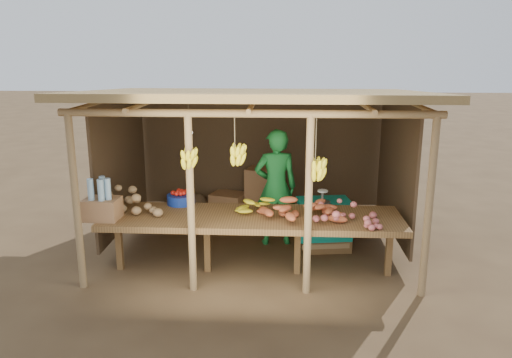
{
  "coord_description": "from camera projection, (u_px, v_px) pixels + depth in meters",
  "views": [
    {
      "loc": [
        0.39,
        -7.14,
        2.88
      ],
      "look_at": [
        0.0,
        0.0,
        1.05
      ],
      "focal_mm": 35.0,
      "sensor_mm": 36.0,
      "label": 1
    }
  ],
  "objects": [
    {
      "name": "bottle_box",
      "position": [
        102.0,
        203.0,
        6.34
      ],
      "size": [
        0.44,
        0.36,
        0.55
      ],
      "color": "#936641",
      "rests_on": "counter"
    },
    {
      "name": "ground",
      "position": [
        256.0,
        245.0,
        7.64
      ],
      "size": [
        60.0,
        60.0,
        0.0
      ],
      "primitive_type": "plane",
      "color": "brown",
      "rests_on": "ground"
    },
    {
      "name": "potato_heap",
      "position": [
        122.0,
        198.0,
        6.67
      ],
      "size": [
        1.1,
        0.69,
        0.37
      ],
      "primitive_type": null,
      "rotation": [
        0.0,
        0.0,
        -0.04
      ],
      "color": "#96754D",
      "rests_on": "counter"
    },
    {
      "name": "sweet_potato_heap",
      "position": [
        302.0,
        204.0,
        6.39
      ],
      "size": [
        1.02,
        0.61,
        0.36
      ],
      "primitive_type": null,
      "rotation": [
        0.0,
        0.0,
        0.0
      ],
      "color": "#B5532E",
      "rests_on": "counter"
    },
    {
      "name": "counter",
      "position": [
        252.0,
        220.0,
        6.54
      ],
      "size": [
        3.9,
        1.05,
        0.8
      ],
      "color": "brown",
      "rests_on": "ground"
    },
    {
      "name": "banana_pile",
      "position": [
        259.0,
        202.0,
        6.54
      ],
      "size": [
        0.57,
        0.36,
        0.35
      ],
      "primitive_type": null,
      "rotation": [
        0.0,
        0.0,
        0.05
      ],
      "color": "yellow",
      "rests_on": "counter"
    },
    {
      "name": "burlap_sacks",
      "position": [
        186.0,
        205.0,
        8.8
      ],
      "size": [
        0.79,
        0.42,
        0.56
      ],
      "color": "#4A3622",
      "rests_on": "ground"
    },
    {
      "name": "tarp_crate",
      "position": [
        324.0,
        223.0,
        7.48
      ],
      "size": [
        0.87,
        0.78,
        0.93
      ],
      "color": "brown",
      "rests_on": "ground"
    },
    {
      "name": "carton_stack",
      "position": [
        252.0,
        198.0,
        8.71
      ],
      "size": [
        1.29,
        0.59,
        0.91
      ],
      "color": "#936641",
      "rests_on": "ground"
    },
    {
      "name": "stall_structure",
      "position": [
        256.0,
        121.0,
        7.17
      ],
      "size": [
        4.7,
        3.5,
        2.43
      ],
      "color": "#9B7A50",
      "rests_on": "ground"
    },
    {
      "name": "tomato_basin",
      "position": [
        181.0,
        198.0,
        7.0
      ],
      "size": [
        0.39,
        0.39,
        0.2
      ],
      "rotation": [
        0.0,
        0.0,
        0.18
      ],
      "color": "navy",
      "rests_on": "counter"
    },
    {
      "name": "onion_heap",
      "position": [
        344.0,
        210.0,
        6.17
      ],
      "size": [
        1.03,
        0.85,
        0.36
      ],
      "primitive_type": null,
      "rotation": [
        0.0,
        0.0,
        -0.43
      ],
      "color": "#B15756",
      "rests_on": "counter"
    },
    {
      "name": "vendor",
      "position": [
        276.0,
        187.0,
        7.52
      ],
      "size": [
        0.71,
        0.53,
        1.78
      ],
      "primitive_type": "imported",
      "rotation": [
        0.0,
        0.0,
        3.31
      ],
      "color": "#1B7B31",
      "rests_on": "ground"
    }
  ]
}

